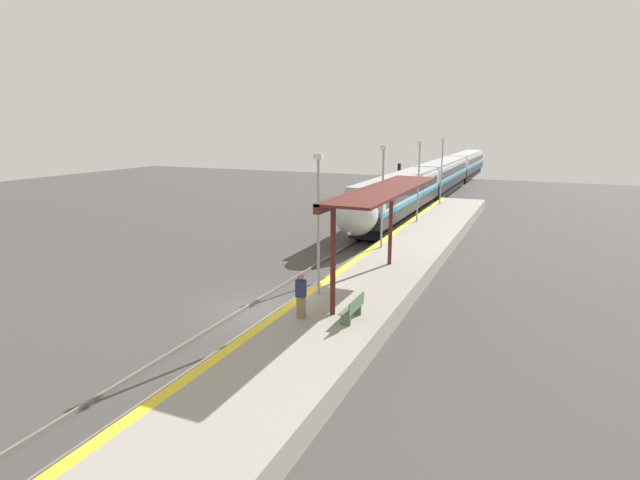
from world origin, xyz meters
name	(u,v)px	position (x,y,z in m)	size (l,w,h in m)	color
ground_plane	(263,310)	(0.00, 0.00, 0.00)	(120.00, 120.00, 0.00)	#423F3D
rail_left	(249,306)	(-0.72, 0.00, 0.07)	(0.08, 90.00, 0.15)	slate
rail_right	(277,311)	(0.72, 0.00, 0.07)	(0.08, 90.00, 0.15)	slate
train	(441,176)	(0.00, 40.18, 2.21)	(2.84, 59.93, 3.85)	black
platform_right	(344,314)	(3.79, 0.00, 0.44)	(4.10, 64.00, 0.88)	gray
platform_bench	(354,308)	(4.72, -1.48, 1.34)	(0.44, 1.53, 0.89)	#4C6B4C
person_waiting	(301,295)	(2.87, -2.08, 1.75)	(0.36, 0.22, 1.69)	#7F6647
railway_signal	(399,180)	(-2.16, 30.00, 2.60)	(0.28, 0.28, 4.23)	#59595E
lamppost_near	(318,216)	(2.34, 0.69, 4.21)	(0.36, 0.20, 5.89)	#9E9EA3
lamppost_mid	(383,191)	(2.34, 9.67, 4.21)	(0.36, 0.20, 5.89)	#9E9EA3
lamppost_far	(419,176)	(2.34, 18.65, 4.21)	(0.36, 0.20, 5.89)	#9E9EA3
lamppost_farthest	(442,167)	(2.34, 27.64, 4.21)	(0.36, 0.20, 5.89)	#9E9EA3
station_canopy	(380,195)	(4.37, 2.57, 4.98)	(2.02, 10.64, 4.42)	#511E19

